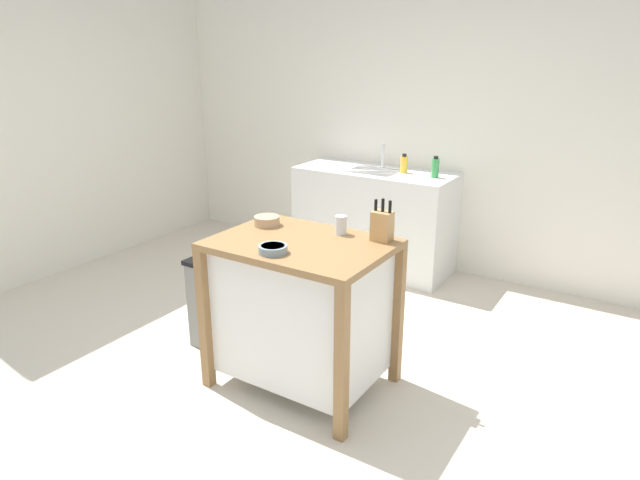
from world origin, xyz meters
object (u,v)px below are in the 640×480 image
(kitchen_island, at_px, (302,306))
(drinking_cup, at_px, (341,225))
(trash_bin, at_px, (219,303))
(bottle_spray_cleaner, at_px, (435,168))
(bottle_hand_soap, at_px, (404,164))
(bowl_ceramic_wide, at_px, (273,249))
(bowl_stoneware_deep, at_px, (267,221))
(sink_faucet, at_px, (383,156))
(knife_block, at_px, (382,225))

(kitchen_island, distance_m, drinking_cup, 0.53)
(trash_bin, bearing_deg, bottle_spray_cleaner, 68.20)
(trash_bin, distance_m, bottle_hand_soap, 2.09)
(bottle_spray_cleaner, bearing_deg, kitchen_island, -90.57)
(bowl_ceramic_wide, distance_m, bottle_spray_cleaner, 2.21)
(bottle_hand_soap, bearing_deg, bowl_stoneware_deep, -92.03)
(sink_faucet, relative_size, bottle_spray_cleaner, 1.21)
(sink_faucet, relative_size, bottle_hand_soap, 1.32)
(bowl_stoneware_deep, height_order, bowl_ceramic_wide, bowl_stoneware_deep)
(bowl_stoneware_deep, xyz_separation_m, bowl_ceramic_wide, (0.33, -0.37, -0.01))
(drinking_cup, height_order, bottle_hand_soap, bottle_hand_soap)
(bottle_spray_cleaner, bearing_deg, drinking_cup, -86.58)
(bowl_stoneware_deep, relative_size, drinking_cup, 1.42)
(bowl_ceramic_wide, height_order, bottle_spray_cleaner, bottle_spray_cleaner)
(kitchen_island, bearing_deg, bowl_ceramic_wide, -94.80)
(bowl_ceramic_wide, bearing_deg, bowl_stoneware_deep, 131.31)
(drinking_cup, bearing_deg, bowl_ceramic_wide, -106.94)
(sink_faucet, distance_m, bottle_spray_cleaner, 0.57)
(kitchen_island, height_order, sink_faucet, sink_faucet)
(bottle_hand_soap, relative_size, bottle_spray_cleaner, 0.91)
(bowl_stoneware_deep, distance_m, bottle_hand_soap, 1.87)
(trash_bin, bearing_deg, bowl_ceramic_wide, -23.69)
(bottle_hand_soap, bearing_deg, knife_block, -69.31)
(bowl_stoneware_deep, bearing_deg, bottle_spray_cleaner, 78.68)
(bottle_hand_soap, bearing_deg, kitchen_island, -82.01)
(bowl_stoneware_deep, xyz_separation_m, drinking_cup, (0.47, 0.10, 0.03))
(kitchen_island, height_order, bottle_spray_cleaner, bottle_spray_cleaner)
(knife_block, bearing_deg, kitchen_island, -145.38)
(drinking_cup, bearing_deg, trash_bin, -169.75)
(trash_bin, height_order, bottle_spray_cleaner, bottle_spray_cleaner)
(knife_block, xyz_separation_m, bottle_spray_cleaner, (-0.36, 1.71, -0.01))
(kitchen_island, height_order, bottle_hand_soap, bottle_hand_soap)
(bowl_ceramic_wide, bearing_deg, knife_block, 51.36)
(drinking_cup, bearing_deg, bottle_hand_soap, 102.88)
(bowl_stoneware_deep, relative_size, trash_bin, 0.25)
(bowl_stoneware_deep, distance_m, trash_bin, 0.75)
(bowl_ceramic_wide, height_order, sink_faucet, sink_faucet)
(knife_block, height_order, drinking_cup, knife_block)
(knife_block, distance_m, bottle_hand_soap, 1.86)
(knife_block, height_order, bowl_ceramic_wide, knife_block)
(bowl_ceramic_wide, bearing_deg, trash_bin, 156.31)
(sink_faucet, height_order, bottle_hand_soap, sink_faucet)
(knife_block, distance_m, bowl_ceramic_wide, 0.64)
(trash_bin, relative_size, bottle_spray_cleaner, 3.46)
(kitchen_island, relative_size, bowl_ceramic_wide, 6.39)
(bottle_hand_soap, bearing_deg, bowl_ceramic_wide, -83.34)
(drinking_cup, xyz_separation_m, trash_bin, (-0.86, -0.16, -0.66))
(bowl_ceramic_wide, xyz_separation_m, sink_faucet, (-0.51, 2.34, 0.08))
(bowl_stoneware_deep, xyz_separation_m, bottle_spray_cleaner, (0.37, 1.83, 0.05))
(bowl_stoneware_deep, bearing_deg, bottle_hand_soap, 87.97)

